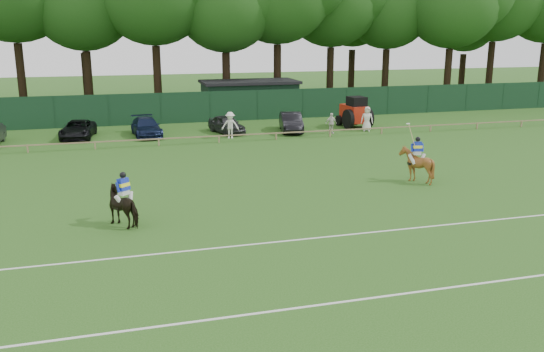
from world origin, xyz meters
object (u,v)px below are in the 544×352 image
object	(u,v)px
sedan_navy	(146,127)
horse_chestnut	(416,165)
spectator_right	(367,119)
hatch_grey	(227,124)
spectator_mid	(331,123)
estate_black	(291,122)
spectator_left	(230,125)
suv_black	(78,129)
tractor	(355,113)
horse_dark	(125,206)
utility_shed	(249,98)

from	to	relation	value
sedan_navy	horse_chestnut	bearing A→B (deg)	-58.43
horse_chestnut	spectator_right	size ratio (longest dim) A/B	0.95
hatch_grey	spectator_mid	bearing A→B (deg)	-33.45
horse_chestnut	hatch_grey	world-z (taller)	horse_chestnut
horse_chestnut	sedan_navy	distance (m)	20.54
estate_black	spectator_left	world-z (taller)	spectator_left
estate_black	spectator_mid	size ratio (longest dim) A/B	2.82
suv_black	estate_black	bearing A→B (deg)	1.63
spectator_left	spectator_right	world-z (taller)	spectator_left
tractor	hatch_grey	bearing A→B (deg)	174.05
sedan_navy	tractor	world-z (taller)	tractor
horse_dark	suv_black	bearing A→B (deg)	-122.77
suv_black	tractor	world-z (taller)	tractor
hatch_grey	estate_black	xyz separation A→B (m)	(4.74, -0.70, 0.06)
estate_black	utility_shed	distance (m)	9.33
hatch_grey	utility_shed	size ratio (longest dim) A/B	0.45
horse_dark	spectator_mid	xyz separation A→B (m)	(15.11, 16.74, -0.01)
suv_black	utility_shed	distance (m)	16.19
hatch_grey	horse_chestnut	bearing A→B (deg)	-84.61
hatch_grey	spectator_mid	world-z (taller)	spectator_mid
horse_chestnut	spectator_right	world-z (taller)	spectator_right
estate_black	utility_shed	world-z (taller)	utility_shed
suv_black	sedan_navy	size ratio (longest dim) A/B	0.99
estate_black	spectator_left	xyz separation A→B (m)	(-4.90, -1.42, 0.22)
suv_black	hatch_grey	bearing A→B (deg)	2.87
suv_black	spectator_left	xyz separation A→B (m)	(10.25, -2.94, 0.31)
horse_dark	sedan_navy	distance (m)	19.50
suv_black	utility_shed	world-z (taller)	utility_shed
spectator_left	spectator_right	xyz separation A→B (m)	(10.43, 0.12, -0.01)
horse_dark	spectator_left	distance (m)	18.56
sedan_navy	utility_shed	size ratio (longest dim) A/B	0.53
sedan_navy	utility_shed	bearing A→B (deg)	36.10
estate_black	spectator_right	world-z (taller)	spectator_right
sedan_navy	spectator_left	size ratio (longest dim) A/B	2.42
sedan_navy	spectator_right	bearing A→B (deg)	-12.93
horse_chestnut	sedan_navy	xyz separation A→B (m)	(-12.11, 16.59, -0.22)
horse_chestnut	utility_shed	distance (m)	24.92
tractor	horse_dark	bearing A→B (deg)	-138.72
horse_chestnut	estate_black	distance (m)	15.62
sedan_navy	spectator_right	world-z (taller)	spectator_right
spectator_right	utility_shed	distance (m)	12.39
spectator_mid	spectator_right	xyz separation A→B (m)	(2.97, 0.29, 0.16)
horse_chestnut	tractor	xyz separation A→B (m)	(3.73, 16.12, 0.26)
horse_chestnut	estate_black	xyz separation A→B (m)	(-1.63, 15.54, -0.17)
sedan_navy	utility_shed	distance (m)	12.60
spectator_right	tractor	world-z (taller)	tractor
horse_chestnut	hatch_grey	distance (m)	17.44
estate_black	utility_shed	size ratio (longest dim) A/B	0.51
sedan_navy	horse_dark	bearing A→B (deg)	-100.65
spectator_mid	spectator_right	size ratio (longest dim) A/B	0.83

